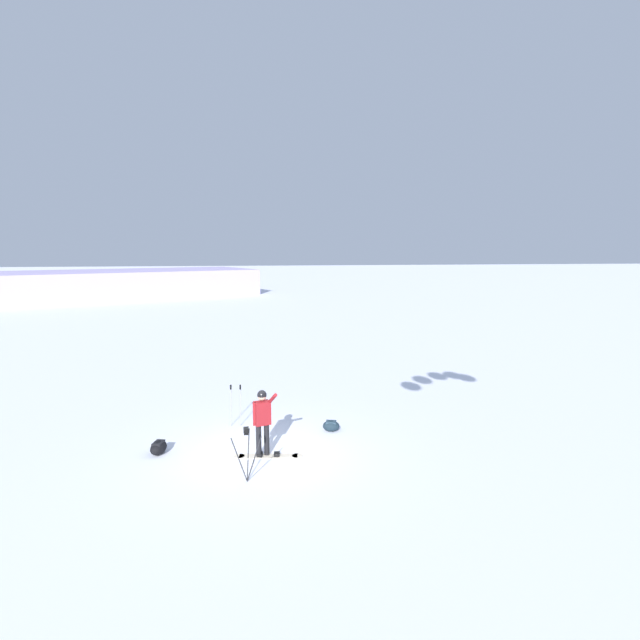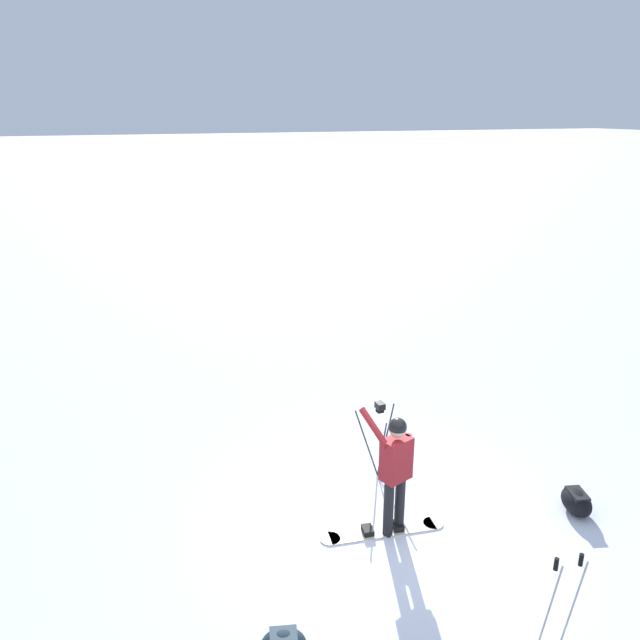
# 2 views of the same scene
# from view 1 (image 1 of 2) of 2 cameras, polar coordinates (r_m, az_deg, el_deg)

# --- Properties ---
(ground_plane) EXTENTS (300.00, 300.00, 0.00)m
(ground_plane) POSITION_cam_1_polar(r_m,az_deg,el_deg) (13.34, -6.66, -15.39)
(ground_plane) COLOR white
(snowboarder) EXTENTS (0.61, 0.66, 1.80)m
(snowboarder) POSITION_cam_1_polar(r_m,az_deg,el_deg) (12.86, -6.77, -11.08)
(snowboarder) COLOR black
(snowboarder) RESTS_ON ground_plane
(snowboard) EXTENTS (1.79, 0.52, 0.10)m
(snowboard) POSITION_cam_1_polar(r_m,az_deg,el_deg) (13.22, -6.07, -15.51)
(snowboard) COLOR beige
(snowboard) RESTS_ON ground_plane
(gear_bag_large) EXTENTS (0.58, 0.49, 0.32)m
(gear_bag_large) POSITION_cam_1_polar(r_m,az_deg,el_deg) (14.75, 1.31, -12.27)
(gear_bag_large) COLOR #192833
(gear_bag_large) RESTS_ON ground_plane
(camera_tripod) EXTENTS (0.71, 0.59, 1.30)m
(camera_tripod) POSITION_cam_1_polar(r_m,az_deg,el_deg) (11.66, -8.59, -14.05)
(camera_tripod) COLOR #262628
(camera_tripod) RESTS_ON ground_plane
(gear_bag_small) EXTENTS (0.52, 0.68, 0.35)m
(gear_bag_small) POSITION_cam_1_polar(r_m,az_deg,el_deg) (13.89, -18.38, -13.97)
(gear_bag_small) COLOR black
(gear_bag_small) RESTS_ON ground_plane
(ski_poles) EXTENTS (0.35, 0.28, 1.25)m
(ski_poles) POSITION_cam_1_polar(r_m,az_deg,el_deg) (15.27, -9.84, -9.06)
(ski_poles) COLOR gray
(ski_poles) RESTS_ON ground_plane
(distant_ridge) EXTENTS (41.06, 26.32, 2.96)m
(distant_ridge) POSITION_cam_1_polar(r_m,az_deg,el_deg) (59.26, -27.22, 3.63)
(distant_ridge) COLOR #A89CCE
(distant_ridge) RESTS_ON ground_plane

